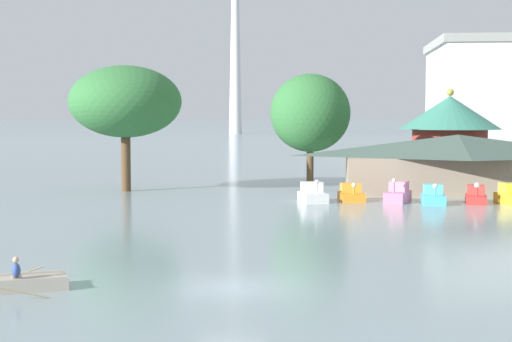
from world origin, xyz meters
TOP-DOWN VIEW (x-y plane):
  - ground_plane at (0.00, 0.00)m, footprint 2000.00×2000.00m
  - rowboat_with_rower at (-7.30, -0.95)m, footprint 3.35×3.76m
  - pedal_boat_white at (2.40, 28.67)m, footprint 2.28×2.96m
  - pedal_boat_orange at (5.14, 29.58)m, footprint 1.98×2.77m
  - pedal_boat_pink at (8.41, 29.20)m, footprint 2.21×3.24m
  - pedal_boat_cyan at (10.69, 27.84)m, footprint 1.49×2.37m
  - pedal_boat_red at (13.75, 28.79)m, footprint 1.68×2.71m
  - boathouse at (13.64, 36.09)m, footprint 18.72×8.95m
  - green_roof_pavilion at (15.25, 51.41)m, footprint 9.81×9.81m
  - shoreline_tree_tall_left at (-12.76, 35.51)m, footprint 9.03×9.03m
  - shoreline_tree_mid at (1.95, 41.08)m, footprint 6.85×6.85m

SIDE VIEW (x-z plane):
  - ground_plane at x=0.00m, z-range 0.00..0.00m
  - rowboat_with_rower at x=-7.30m, z-range -0.38..0.85m
  - pedal_boat_orange at x=5.14m, z-range -0.20..1.19m
  - pedal_boat_red at x=13.75m, z-range -0.27..1.28m
  - pedal_boat_cyan at x=10.69m, z-range -0.22..1.31m
  - pedal_boat_white at x=2.40m, z-range -0.29..1.39m
  - pedal_boat_pink at x=8.41m, z-range -0.31..1.46m
  - boathouse at x=13.64m, z-range 0.12..4.73m
  - green_roof_pavilion at x=15.25m, z-range 0.27..8.96m
  - shoreline_tree_mid at x=1.95m, z-range 1.47..11.13m
  - shoreline_tree_tall_left at x=-12.76m, z-range 2.14..12.25m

